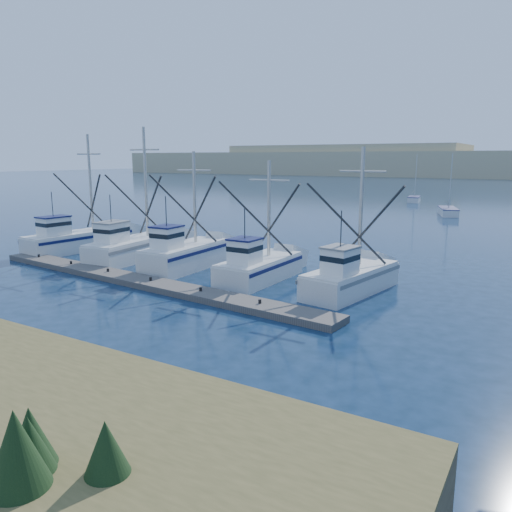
# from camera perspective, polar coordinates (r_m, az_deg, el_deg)

# --- Properties ---
(ground) EXTENTS (500.00, 500.00, 0.00)m
(ground) POSITION_cam_1_polar(r_m,az_deg,el_deg) (21.52, -9.50, -9.45)
(ground) COLOR #0B2034
(ground) RESTS_ON ground
(floating_dock) EXTENTS (27.06, 4.27, 0.36)m
(floating_dock) POSITION_cam_1_polar(r_m,az_deg,el_deg) (31.06, -13.17, -2.81)
(floating_dock) COLOR #5D5753
(floating_dock) RESTS_ON ground
(trawler_fleet) EXTENTS (27.23, 9.22, 9.78)m
(trawler_fleet) POSITION_cam_1_polar(r_m,az_deg,el_deg) (35.27, -9.31, 0.29)
(trawler_fleet) COLOR silver
(trawler_fleet) RESTS_ON ground
(sailboat_near) EXTENTS (3.74, 6.50, 8.10)m
(sailboat_near) POSITION_cam_1_polar(r_m,az_deg,el_deg) (71.44, 21.09, 4.77)
(sailboat_near) COLOR silver
(sailboat_near) RESTS_ON ground
(sailboat_far) EXTENTS (2.52, 5.18, 8.10)m
(sailboat_far) POSITION_cam_1_polar(r_m,az_deg,el_deg) (90.57, 17.61, 6.20)
(sailboat_far) COLOR silver
(sailboat_far) RESTS_ON ground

